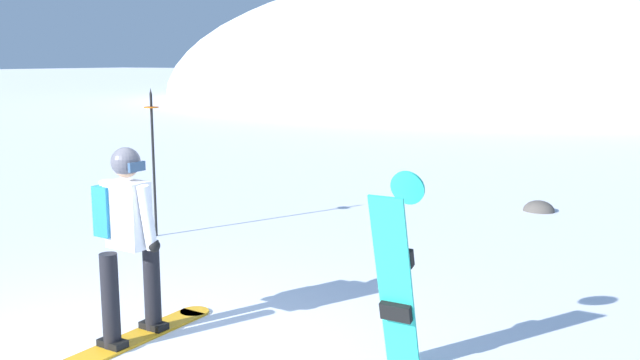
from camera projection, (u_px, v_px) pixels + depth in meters
The scene contains 5 objects.
ridge_peak_main at pixel (501, 98), 44.23m from camera, with size 43.23×38.91×16.09m.
snowboarder_main at pixel (127, 238), 6.06m from camera, with size 0.64×1.84×1.71m.
spare_snowboard at pixel (397, 274), 5.41m from camera, with size 0.28×0.48×1.60m.
piste_marker_near at pixel (153, 153), 9.65m from camera, with size 0.20×0.20×2.06m.
rock_mid at pixel (539, 211), 11.45m from camera, with size 0.50×0.43×0.35m.
Camera 1 is at (4.01, -3.73, 2.45)m, focal length 39.45 mm.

